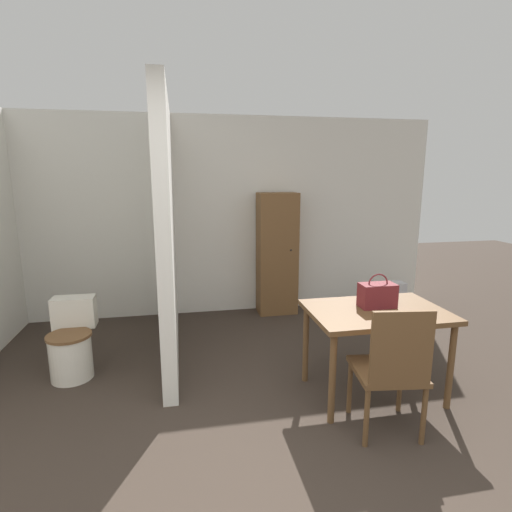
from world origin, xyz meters
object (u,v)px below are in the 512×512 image
Objects in this scene: space_heater at (389,303)px; wooden_chair at (392,367)px; dining_table at (376,320)px; toilet at (72,344)px; wooden_cabinet at (277,254)px; handbag at (377,295)px.

wooden_chair is at bearing -119.15° from space_heater.
toilet is at bearing 162.05° from dining_table.
dining_table is 0.69× the size of wooden_cabinet.
toilet is at bearing -169.63° from space_heater.
space_heater is (0.92, 1.39, -0.58)m from handbag.
handbag reaches higher than toilet.
dining_table is at bearing -123.37° from space_heater.
dining_table is 0.20m from handbag.
handbag is 1.76m from space_heater.
dining_table is at bearing -81.95° from wooden_cabinet.
wooden_cabinet is (2.21, 1.28, 0.48)m from toilet.
handbag is at bearing -80.86° from wooden_cabinet.
toilet is 3.52m from space_heater.
wooden_chair reaches higher than dining_table.
handbag is at bearing 61.97° from dining_table.
wooden_chair is at bearing -29.31° from toilet.
toilet is at bearing -149.85° from wooden_cabinet.
space_heater is at bearing -27.54° from wooden_cabinet.
dining_table is 1.59× the size of toilet.
wooden_chair is 2.72m from toilet.
wooden_chair reaches higher than space_heater.
handbag is at bearing 81.04° from wooden_chair.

